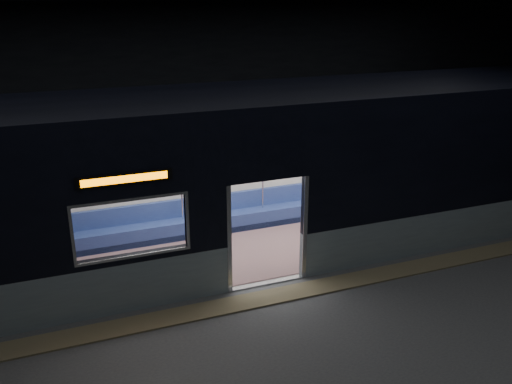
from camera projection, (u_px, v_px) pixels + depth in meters
station_floor at (290, 312)px, 9.24m from camera, size 24.00×14.00×0.01m
station_envelope at (296, 98)px, 8.00m from camera, size 24.00×14.00×5.00m
tactile_strip at (277, 296)px, 9.72m from camera, size 22.80×0.50×0.03m
metro_car at (239, 168)px, 10.84m from camera, size 18.00×3.04×3.35m
passenger at (389, 176)px, 13.54m from camera, size 0.44×0.76×1.47m
handbag at (393, 185)px, 13.36m from camera, size 0.34×0.31×0.14m
transit_map at (352, 153)px, 13.29m from camera, size 0.91×0.03×0.59m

